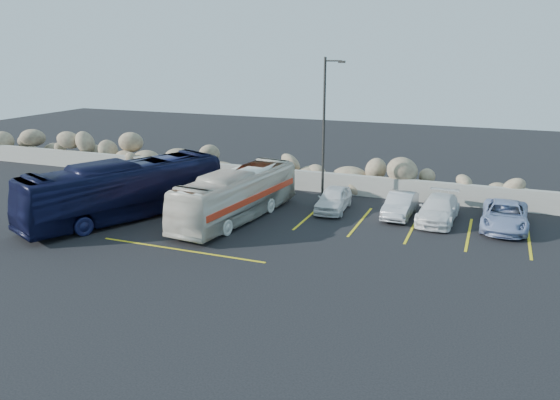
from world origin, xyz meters
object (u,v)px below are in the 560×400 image
at_px(lamppost, 325,127).
at_px(vintage_bus, 237,195).
at_px(car_c, 438,209).
at_px(car_d, 505,216).
at_px(car_b, 400,205).
at_px(car_a, 333,199).
at_px(tour_coach, 125,190).

relative_size(lamppost, vintage_bus, 0.88).
relative_size(vintage_bus, car_c, 2.10).
height_order(lamppost, car_d, lamppost).
height_order(vintage_bus, car_c, vintage_bus).
height_order(car_b, car_d, car_d).
bearing_deg(car_a, lamppost, 126.49).
height_order(lamppost, car_b, lamppost).
height_order(car_a, car_d, car_a).
bearing_deg(lamppost, tour_coach, -143.69).
distance_m(lamppost, car_c, 7.39).
distance_m(vintage_bus, car_c, 10.20).
bearing_deg(car_c, car_a, -176.12).
relative_size(vintage_bus, car_b, 2.46).
distance_m(lamppost, car_a, 3.92).
height_order(tour_coach, car_a, tour_coach).
bearing_deg(car_a, car_d, -2.67).
bearing_deg(vintage_bus, car_b, 31.29).
bearing_deg(car_d, car_a, -178.14).
relative_size(lamppost, tour_coach, 0.75).
height_order(vintage_bus, car_a, vintage_bus).
distance_m(vintage_bus, tour_coach, 5.72).
distance_m(car_a, car_d, 8.55).
height_order(lamppost, car_a, lamppost).
bearing_deg(tour_coach, lamppost, 60.16).
bearing_deg(vintage_bus, car_a, 45.09).
xyz_separation_m(lamppost, car_c, (6.35, -0.96, -3.67)).
height_order(car_a, car_c, car_a).
bearing_deg(car_b, car_c, -1.49).
bearing_deg(tour_coach, car_c, 43.60).
bearing_deg(car_b, car_a, -174.16).
bearing_deg(car_d, car_c, -178.64).
bearing_deg(vintage_bus, car_c, 26.13).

